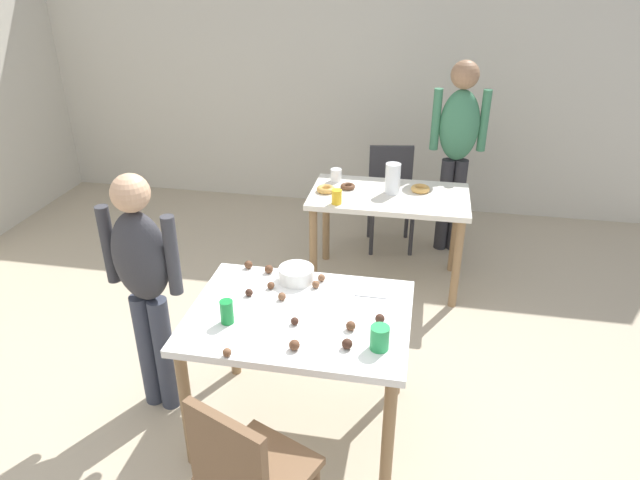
{
  "coord_description": "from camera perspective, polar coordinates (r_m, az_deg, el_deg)",
  "views": [
    {
      "loc": [
        0.67,
        -2.38,
        2.4
      ],
      "look_at": [
        0.12,
        0.5,
        0.9
      ],
      "focal_mm": 32.28,
      "sensor_mm": 36.0,
      "label": 1
    }
  ],
  "objects": [
    {
      "name": "chair_far_table",
      "position": [
        5.07,
        7.03,
        4.85
      ],
      "size": [
        0.46,
        0.46,
        0.87
      ],
      "color": "#2D2D33",
      "rests_on": "ground_plane"
    },
    {
      "name": "cake_ball_0",
      "position": [
        3.02,
        -3.8,
        -5.61
      ],
      "size": [
        0.04,
        0.04,
        0.04
      ],
      "primitive_type": "sphere",
      "color": "brown",
      "rests_on": "dining_table_near"
    },
    {
      "name": "soda_can",
      "position": [
        2.86,
        -9.22,
        -7.04
      ],
      "size": [
        0.07,
        0.07,
        0.12
      ],
      "primitive_type": "cylinder",
      "color": "#198438",
      "rests_on": "dining_table_near"
    },
    {
      "name": "donut_far_2",
      "position": [
        4.41,
        2.77,
        5.33
      ],
      "size": [
        0.11,
        0.11,
        0.03
      ],
      "primitive_type": "torus",
      "color": "brown",
      "rests_on": "dining_table_far"
    },
    {
      "name": "wall_back",
      "position": [
        5.73,
        4.0,
        15.97
      ],
      "size": [
        6.4,
        0.1,
        2.6
      ],
      "primitive_type": "cube",
      "color": "beige",
      "rests_on": "ground_plane"
    },
    {
      "name": "cup_near_0",
      "position": [
        2.67,
        5.93,
        -9.63
      ],
      "size": [
        0.09,
        0.09,
        0.12
      ],
      "primitive_type": "cylinder",
      "color": "green",
      "rests_on": "dining_table_near"
    },
    {
      "name": "cake_ball_3",
      "position": [
        2.8,
        3.06,
        -8.49
      ],
      "size": [
        0.05,
        0.05,
        0.05
      ],
      "primitive_type": "sphere",
      "color": "brown",
      "rests_on": "dining_table_near"
    },
    {
      "name": "cake_ball_2",
      "position": [
        3.07,
        -7.05,
        -5.19
      ],
      "size": [
        0.04,
        0.04,
        0.04
      ],
      "primitive_type": "sphere",
      "color": "#3D2319",
      "rests_on": "dining_table_near"
    },
    {
      "name": "cake_ball_4",
      "position": [
        2.67,
        -2.56,
        -10.36
      ],
      "size": [
        0.05,
        0.05,
        0.05
      ],
      "primitive_type": "sphere",
      "color": "brown",
      "rests_on": "dining_table_near"
    },
    {
      "name": "cake_ball_7",
      "position": [
        2.68,
        2.71,
        -10.24
      ],
      "size": [
        0.05,
        0.05,
        0.05
      ],
      "primitive_type": "sphere",
      "color": "#3D2319",
      "rests_on": "dining_table_near"
    },
    {
      "name": "dining_table_near",
      "position": [
        2.98,
        -2.04,
        -8.84
      ],
      "size": [
        1.12,
        0.84,
        0.75
      ],
      "color": "white",
      "rests_on": "ground_plane"
    },
    {
      "name": "ground_plane",
      "position": [
        3.45,
        -3.69,
        -17.09
      ],
      "size": [
        6.4,
        6.4,
        0.0
      ],
      "primitive_type": "plane",
      "color": "tan"
    },
    {
      "name": "cake_ball_6",
      "position": [
        3.32,
        -7.11,
        -2.44
      ],
      "size": [
        0.05,
        0.05,
        0.05
      ],
      "primitive_type": "sphere",
      "color": "brown",
      "rests_on": "dining_table_near"
    },
    {
      "name": "person_girl_near",
      "position": [
        3.16,
        -17.04,
        -3.63
      ],
      "size": [
        0.46,
        0.24,
        1.43
      ],
      "color": "#383D4C",
      "rests_on": "ground_plane"
    },
    {
      "name": "cake_ball_9",
      "position": [
        2.86,
        5.96,
        -7.75
      ],
      "size": [
        0.05,
        0.05,
        0.05
      ],
      "primitive_type": "sphere",
      "color": "#3D2319",
      "rests_on": "dining_table_near"
    },
    {
      "name": "cake_ball_8",
      "position": [
        3.12,
        -4.9,
        -4.51
      ],
      "size": [
        0.04,
        0.04,
        0.04
      ],
      "primitive_type": "sphere",
      "color": "brown",
      "rests_on": "dining_table_near"
    },
    {
      "name": "fork_near",
      "position": [
        3.06,
        5.03,
        -5.58
      ],
      "size": [
        0.17,
        0.02,
        0.01
      ],
      "primitive_type": "cube",
      "color": "silver",
      "rests_on": "dining_table_near"
    },
    {
      "name": "donut_far_1",
      "position": [
        4.34,
        0.58,
        5.06
      ],
      "size": [
        0.14,
        0.14,
        0.04
      ],
      "primitive_type": "torus",
      "color": "gold",
      "rests_on": "dining_table_far"
    },
    {
      "name": "mixing_bowl",
      "position": [
        3.17,
        -2.36,
        -3.41
      ],
      "size": [
        0.2,
        0.2,
        0.08
      ],
      "primitive_type": "cylinder",
      "color": "white",
      "rests_on": "dining_table_near"
    },
    {
      "name": "cake_ball_12",
      "position": [
        3.26,
        -5.09,
        -2.89
      ],
      "size": [
        0.05,
        0.05,
        0.05
      ],
      "primitive_type": "sphere",
      "color": "brown",
      "rests_on": "dining_table_near"
    },
    {
      "name": "pitcher_far",
      "position": [
        4.32,
        7.21,
        6.07
      ],
      "size": [
        0.11,
        0.11,
        0.23
      ],
      "primitive_type": "cylinder",
      "color": "white",
      "rests_on": "dining_table_far"
    },
    {
      "name": "cake_ball_1",
      "position": [
        3.18,
        0.14,
        -3.76
      ],
      "size": [
        0.04,
        0.04,
        0.04
      ],
      "primitive_type": "sphere",
      "color": "brown",
      "rests_on": "dining_table_near"
    },
    {
      "name": "cup_far_0",
      "position": [
        4.12,
        1.67,
        4.3
      ],
      "size": [
        0.07,
        0.07,
        0.11
      ],
      "primitive_type": "cylinder",
      "color": "yellow",
      "rests_on": "dining_table_far"
    },
    {
      "name": "donut_far_0",
      "position": [
        4.41,
        9.92,
        5.03
      ],
      "size": [
        0.14,
        0.14,
        0.04
      ],
      "primitive_type": "torus",
      "color": "gold",
      "rests_on": "dining_table_far"
    },
    {
      "name": "cake_ball_5",
      "position": [
        2.83,
        -2.53,
        -8.04
      ],
      "size": [
        0.04,
        0.04,
        0.04
      ],
      "primitive_type": "sphere",
      "color": "#3D2319",
      "rests_on": "dining_table_near"
    },
    {
      "name": "dining_table_far",
      "position": [
        4.38,
        6.82,
        3.19
      ],
      "size": [
        1.18,
        0.66,
        0.75
      ],
      "color": "silver",
      "rests_on": "ground_plane"
    },
    {
      "name": "cake_ball_11",
      "position": [
        2.67,
        -9.2,
        -10.94
      ],
      "size": [
        0.04,
        0.04,
        0.04
      ],
      "primitive_type": "sphere",
      "color": "brown",
      "rests_on": "dining_table_near"
    },
    {
      "name": "cake_ball_10",
      "position": [
        3.12,
        -0.42,
        -4.41
      ],
      "size": [
        0.04,
        0.04,
        0.04
      ],
      "primitive_type": "sphere",
      "color": "brown",
      "rests_on": "dining_table_near"
    },
    {
      "name": "cup_far_1",
      "position": [
        4.54,
        1.63,
        6.45
      ],
      "size": [
        0.09,
        0.09,
        0.1
      ],
      "primitive_type": "cylinder",
      "color": "white",
      "rests_on": "dining_table_far"
    },
    {
      "name": "person_adult_far",
      "position": [
        4.89,
        13.49,
        9.54
      ],
      "size": [
        0.45,
        0.23,
        1.63
      ],
      "color": "#28282D",
      "rests_on": "ground_plane"
    },
    {
      "name": "chair_near_table",
      "position": [
        2.54,
        -7.23,
        -21.85
      ],
      "size": [
        0.53,
        0.53,
        0.87
      ],
      "color": "brown",
      "rests_on": "ground_plane"
    }
  ]
}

